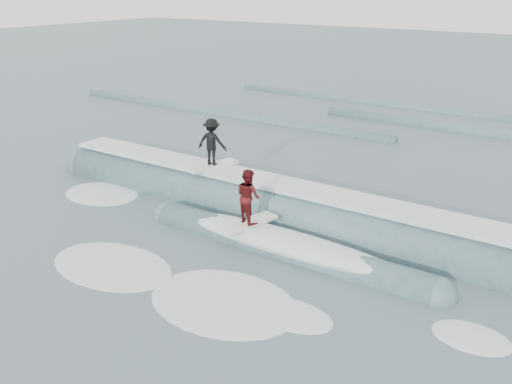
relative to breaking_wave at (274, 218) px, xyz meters
The scene contains 6 objects.
ground 2.68m from the breaking_wave, 95.79° to the right, with size 160.00×160.00×0.00m, color #3D4D59.
breaking_wave is the anchor object (origin of this frame).
surfer_black 3.48m from the breaking_wave, behind, with size 1.18×2.07×1.75m.
surfer_red 2.30m from the breaking_wave, 81.74° to the right, with size 0.98×2.07×1.75m.
whitewater 3.85m from the breaking_wave, 98.09° to the right, with size 16.30×6.93×0.10m.
far_swells 15.18m from the breaking_wave, 99.25° to the left, with size 38.37×8.65×0.80m.
Camera 1 is at (9.62, -12.01, 7.43)m, focal length 40.00 mm.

